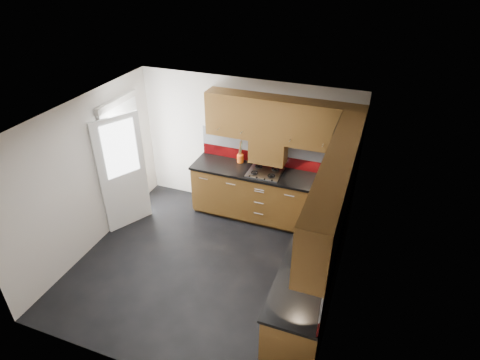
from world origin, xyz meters
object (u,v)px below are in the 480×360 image
at_px(utensil_pot, 240,157).
at_px(toaster, 326,175).
at_px(food_processor, 327,210).
at_px(gas_hob, 265,172).

distance_m(utensil_pot, toaster, 1.50).
xyz_separation_m(toaster, food_processor, (0.18, -1.05, 0.06)).
height_order(utensil_pot, food_processor, utensil_pot).
height_order(gas_hob, utensil_pot, utensil_pot).
bearing_deg(toaster, gas_hob, -171.93).
bearing_deg(utensil_pot, food_processor, -33.83).
distance_m(gas_hob, utensil_pot, 0.56).
bearing_deg(toaster, food_processor, -80.14).
distance_m(gas_hob, food_processor, 1.49).
height_order(toaster, food_processor, food_processor).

